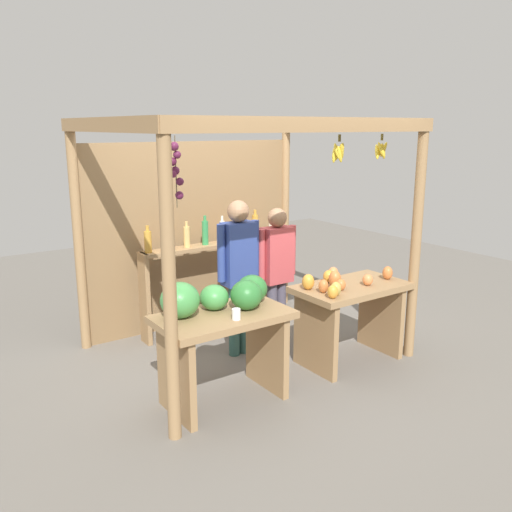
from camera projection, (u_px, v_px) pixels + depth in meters
ground_plane at (245, 351)px, 5.69m from camera, size 12.00×12.00×0.00m
market_stall at (220, 213)px, 5.73m from camera, size 2.78×2.20×2.37m
fruit_counter_left at (221, 320)px, 4.52m from camera, size 1.12×0.67×1.08m
fruit_counter_right at (349, 305)px, 5.32m from camera, size 1.12×0.64×0.96m
bottle_shelf_unit at (214, 260)px, 6.19m from camera, size 1.78×0.22×1.34m
vendor_man at (239, 264)px, 5.40m from camera, size 0.48×0.22×1.60m
vendor_woman at (277, 265)px, 5.69m from camera, size 0.48×0.20×1.48m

